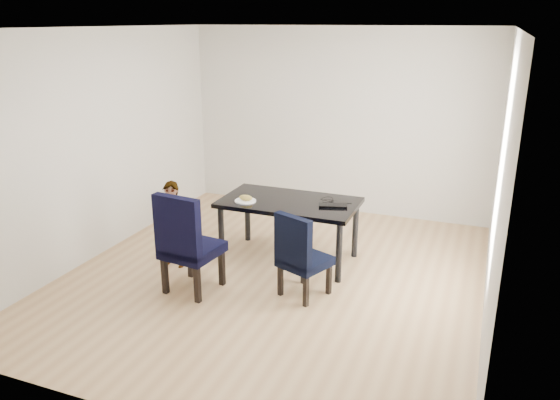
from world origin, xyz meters
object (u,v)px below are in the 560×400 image
at_px(chair_left, 192,241).
at_px(laptop, 333,204).
at_px(chair_right, 305,254).
at_px(child, 173,224).
at_px(dining_table, 289,230).
at_px(plate, 245,201).

xyz_separation_m(chair_left, laptop, (1.21, 1.12, 0.21)).
bearing_deg(chair_right, child, -162.50).
xyz_separation_m(chair_right, child, (-1.67, 0.13, 0.05)).
bearing_deg(child, chair_right, -10.07).
height_order(dining_table, chair_left, chair_left).
distance_m(plate, laptop, 1.02).
height_order(dining_table, chair_right, chair_right).
xyz_separation_m(chair_left, chair_right, (1.15, 0.32, -0.09)).
distance_m(dining_table, chair_left, 1.30).
height_order(chair_right, child, child).
bearing_deg(chair_left, dining_table, 64.94).
height_order(chair_right, plate, chair_right).
xyz_separation_m(dining_table, child, (-1.20, -0.65, 0.14)).
bearing_deg(child, plate, 25.26).
height_order(dining_table, plate, plate).
relative_size(dining_table, plate, 6.37).
xyz_separation_m(chair_left, plate, (0.21, 0.88, 0.20)).
relative_size(child, laptop, 3.17).
relative_size(chair_left, plate, 4.43).
distance_m(dining_table, laptop, 0.65).
xyz_separation_m(plate, laptop, (1.00, 0.24, 0.01)).
height_order(chair_left, laptop, chair_left).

